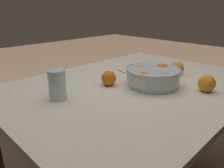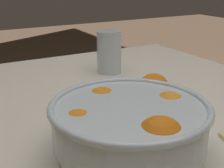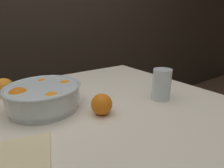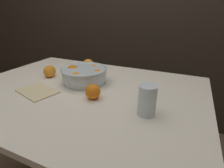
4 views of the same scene
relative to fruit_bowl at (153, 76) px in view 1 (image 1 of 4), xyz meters
The scene contains 7 objects.
dining_table 0.16m from the fruit_bowl, 71.12° to the right, with size 1.33×0.98×0.76m.
fruit_bowl is the anchor object (origin of this frame).
juice_glass 0.47m from the fruit_bowl, 24.38° to the right, with size 0.08×0.08×0.13m.
orange_loose_near_bowl 0.25m from the fruit_bowl, 116.51° to the left, with size 0.08×0.08×0.08m, color orange.
orange_loose_front 0.22m from the fruit_bowl, 46.88° to the right, with size 0.08×0.08×0.08m, color orange.
orange_loose_aside 0.26m from the fruit_bowl, behind, with size 0.08×0.08×0.08m, color orange.
napkin 0.28m from the fruit_bowl, 125.83° to the right, with size 0.21×0.15×0.01m, color beige.
Camera 1 is at (0.85, 0.68, 1.15)m, focal length 35.00 mm.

